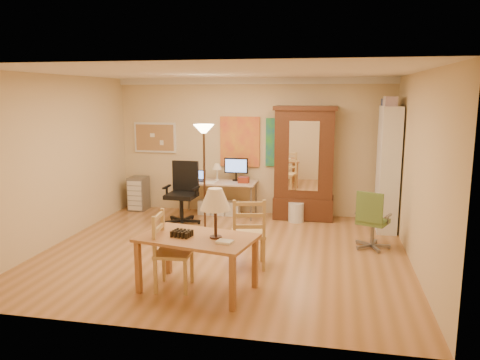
% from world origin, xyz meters
% --- Properties ---
extents(floor, '(5.50, 5.50, 0.00)m').
position_xyz_m(floor, '(0.00, 0.00, 0.00)').
color(floor, '#9B6837').
rests_on(floor, ground).
extents(crown_molding, '(5.50, 0.08, 0.12)m').
position_xyz_m(crown_molding, '(0.00, 2.46, 2.64)').
color(crown_molding, white).
rests_on(crown_molding, floor).
extents(corkboard, '(0.90, 0.04, 0.62)m').
position_xyz_m(corkboard, '(-2.05, 2.47, 1.50)').
color(corkboard, tan).
rests_on(corkboard, floor).
extents(art_panel_left, '(0.80, 0.04, 1.00)m').
position_xyz_m(art_panel_left, '(-0.25, 2.47, 1.45)').
color(art_panel_left, yellow).
rests_on(art_panel_left, floor).
extents(art_panel_right, '(0.75, 0.04, 0.95)m').
position_xyz_m(art_panel_right, '(0.65, 2.47, 1.45)').
color(art_panel_right, teal).
rests_on(art_panel_right, floor).
extents(dining_table, '(1.52, 1.08, 1.30)m').
position_xyz_m(dining_table, '(0.09, -1.45, 0.82)').
color(dining_table, '#986132').
rests_on(dining_table, floor).
extents(ladder_chair_back, '(0.55, 0.53, 1.00)m').
position_xyz_m(ladder_chair_back, '(0.48, -0.56, 0.47)').
color(ladder_chair_back, tan).
rests_on(ladder_chair_back, floor).
extents(ladder_chair_left, '(0.47, 0.49, 0.97)m').
position_xyz_m(ladder_chair_left, '(-0.33, -1.45, 0.45)').
color(ladder_chair_left, tan).
rests_on(ladder_chair_left, floor).
extents(torchiere_lamp, '(0.35, 0.35, 1.90)m').
position_xyz_m(torchiere_lamp, '(-0.52, 0.77, 1.52)').
color(torchiere_lamp, '#3D2718').
rests_on(torchiere_lamp, floor).
extents(computer_desk, '(1.51, 0.66, 1.15)m').
position_xyz_m(computer_desk, '(-0.59, 2.15, 0.42)').
color(computer_desk, tan).
rests_on(computer_desk, floor).
extents(office_chair_black, '(0.71, 0.71, 1.15)m').
position_xyz_m(office_chair_black, '(-1.14, 1.45, 0.31)').
color(office_chair_black, black).
rests_on(office_chair_black, floor).
extents(office_chair_green, '(0.57, 0.57, 0.93)m').
position_xyz_m(office_chair_green, '(2.23, 0.61, 0.25)').
color(office_chair_green, slate).
rests_on(office_chair_green, floor).
extents(drawer_cart, '(0.35, 0.42, 0.69)m').
position_xyz_m(drawer_cart, '(-2.36, 2.24, 0.35)').
color(drawer_cart, slate).
rests_on(drawer_cart, floor).
extents(armoire, '(1.18, 0.56, 2.17)m').
position_xyz_m(armoire, '(1.06, 2.24, 0.95)').
color(armoire, '#39210F').
rests_on(armoire, floor).
extents(bookshelf, '(0.33, 0.88, 2.19)m').
position_xyz_m(bookshelf, '(2.55, 1.80, 1.09)').
color(bookshelf, white).
rests_on(bookshelf, floor).
extents(wastebin, '(0.29, 0.29, 0.37)m').
position_xyz_m(wastebin, '(0.94, 1.96, 0.18)').
color(wastebin, silver).
rests_on(wastebin, floor).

